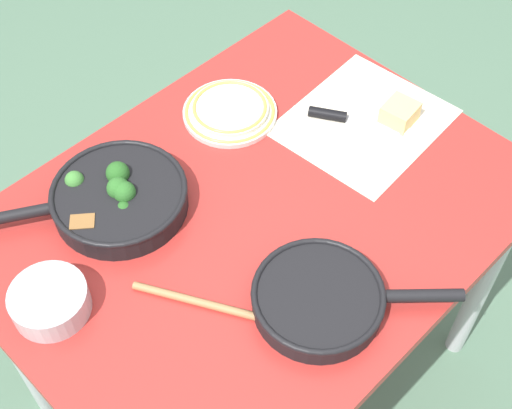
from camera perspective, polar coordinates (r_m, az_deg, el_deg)
name	(u,v)px	position (r m, az deg, el deg)	size (l,w,h in m)	color
ground_plane	(256,372)	(2.07, 0.00, -13.27)	(14.00, 14.00, 0.00)	#51755B
dining_table_red	(256,239)	(1.51, 0.00, -2.74)	(1.06, 0.81, 0.75)	#B72D28
skillet_broccoli	(118,197)	(1.44, -11.00, 0.60)	(0.38, 0.29, 0.08)	black
skillet_eggs	(320,299)	(1.29, 5.14, -7.51)	(0.32, 0.31, 0.05)	black
wooden_spoon	(247,314)	(1.29, -0.69, -8.79)	(0.19, 0.32, 0.02)	#A87A4C
parchment_sheet	(364,122)	(1.62, 8.65, 6.58)	(0.37, 0.32, 0.00)	silver
grater_knife	(344,118)	(1.61, 7.03, 6.89)	(0.14, 0.21, 0.02)	silver
cheese_block	(400,113)	(1.62, 11.42, 7.16)	(0.08, 0.08, 0.05)	#EFD67A
dinner_plate_stack	(230,110)	(1.61, -2.11, 7.53)	(0.21, 0.21, 0.03)	silver
prep_bowl_steel	(50,301)	(1.33, -16.17, -7.44)	(0.14, 0.14, 0.05)	#B7B7BC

